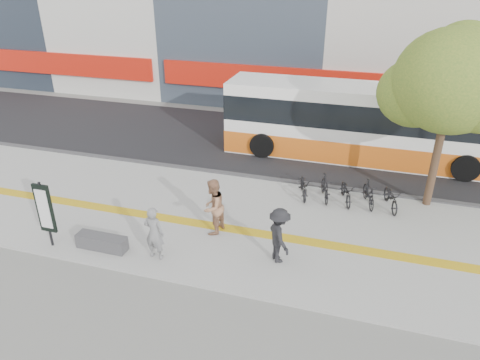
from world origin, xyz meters
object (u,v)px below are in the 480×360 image
(signboard, at_px, (45,209))
(pedestrian_dark, at_px, (279,235))
(street_tree, at_px, (451,83))
(pedestrian_tan, at_px, (213,207))
(bench, at_px, (102,242))
(bus, at_px, (362,125))
(seated_woman, at_px, (154,233))

(signboard, relative_size, pedestrian_dark, 1.27)
(street_tree, distance_m, pedestrian_tan, 8.70)
(bench, distance_m, signboard, 1.94)
(signboard, distance_m, bus, 13.29)
(seated_woman, bearing_deg, pedestrian_dark, -162.13)
(bench, xyz_separation_m, seated_woman, (1.80, 0.07, 0.62))
(seated_woman, distance_m, pedestrian_tan, 2.15)
(bench, relative_size, bus, 0.13)
(seated_woman, relative_size, pedestrian_tan, 0.90)
(bench, xyz_separation_m, bus, (7.15, 9.70, 1.26))
(street_tree, height_order, bus, street_tree)
(pedestrian_dark, bearing_deg, bench, 66.36)
(bench, bearing_deg, seated_woman, 2.32)
(bus, bearing_deg, pedestrian_tan, -118.05)
(pedestrian_dark, bearing_deg, seated_woman, 70.38)
(seated_woman, bearing_deg, bus, -115.67)
(bench, xyz_separation_m, signboard, (-1.60, -0.31, 1.06))
(bench, bearing_deg, pedestrian_dark, 10.47)
(street_tree, height_order, pedestrian_tan, street_tree)
(pedestrian_tan, bearing_deg, pedestrian_dark, 80.28)
(street_tree, distance_m, pedestrian_dark, 7.61)
(bench, xyz_separation_m, pedestrian_tan, (2.97, 1.87, 0.72))
(street_tree, distance_m, seated_woman, 10.58)
(bench, distance_m, bus, 12.12)
(bus, bearing_deg, pedestrian_dark, -101.78)
(signboard, xyz_separation_m, bus, (8.75, 10.01, 0.20))
(bench, height_order, signboard, signboard)
(pedestrian_tan, relative_size, pedestrian_dark, 1.09)
(bus, xyz_separation_m, pedestrian_tan, (-4.17, -7.83, -0.55))
(bus, bearing_deg, bench, -126.39)
(bus, relative_size, pedestrian_dark, 6.97)
(bench, xyz_separation_m, pedestrian_dark, (5.33, 0.99, 0.64))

